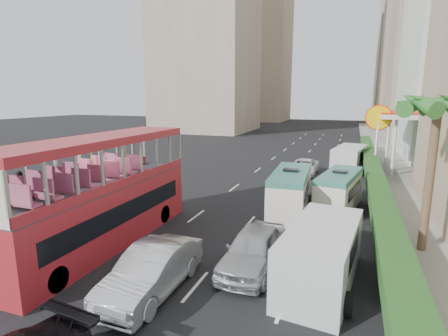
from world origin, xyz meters
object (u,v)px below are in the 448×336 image
at_px(car_silver_lane_a, 153,292).
at_px(van_asset, 304,174).
at_px(panel_van_far, 349,159).
at_px(palm_tree, 430,179).
at_px(minibus_near, 290,193).
at_px(car_silver_lane_b, 253,268).
at_px(double_decker_bus, 102,192).
at_px(minibus_far, 339,192).
at_px(panel_van_near, 321,255).
at_px(shell_station, 415,143).

bearing_deg(car_silver_lane_a, van_asset, 83.70).
bearing_deg(panel_van_far, palm_tree, -69.15).
bearing_deg(minibus_near, panel_van_far, 74.88).
bearing_deg(panel_van_far, van_asset, -131.06).
distance_m(car_silver_lane_b, panel_van_far, 21.79).
height_order(van_asset, minibus_near, minibus_near).
xyz_separation_m(double_decker_bus, minibus_far, (10.07, 8.97, -1.36)).
xyz_separation_m(car_silver_lane_b, van_asset, (-0.46, 18.50, 0.00)).
bearing_deg(panel_van_near, double_decker_bus, -174.51).
xyz_separation_m(van_asset, panel_van_far, (3.76, 3.01, 1.14)).
xyz_separation_m(minibus_far, palm_tree, (3.73, -4.97, 2.21)).
relative_size(minibus_far, panel_van_near, 0.96).
distance_m(van_asset, panel_van_near, 19.05).
bearing_deg(palm_tree, shell_station, 83.40).
bearing_deg(panel_van_far, shell_station, 24.31).
xyz_separation_m(double_decker_bus, car_silver_lane_b, (7.20, 0.11, -2.53)).
bearing_deg(car_silver_lane_b, palm_tree, 32.55).
distance_m(palm_tree, shell_station, 19.14).
relative_size(double_decker_bus, van_asset, 2.29).
bearing_deg(double_decker_bus, panel_van_far, 64.10).
bearing_deg(shell_station, van_asset, -154.64).
bearing_deg(minibus_far, shell_station, 77.08).
xyz_separation_m(van_asset, palm_tree, (7.06, -14.61, 3.38)).
distance_m(car_silver_lane_a, palm_tree, 12.18).
height_order(car_silver_lane_a, car_silver_lane_b, same).
relative_size(double_decker_bus, panel_van_far, 1.93).
bearing_deg(double_decker_bus, minibus_far, 41.71).
xyz_separation_m(minibus_near, panel_van_far, (3.11, 14.22, -0.14)).
bearing_deg(van_asset, panel_van_far, 39.92).
bearing_deg(van_asset, car_silver_lane_b, -87.34).
height_order(car_silver_lane_a, panel_van_near, panel_van_near).
height_order(minibus_far, panel_van_far, minibus_far).
distance_m(double_decker_bus, car_silver_lane_a, 5.77).
bearing_deg(double_decker_bus, palm_tree, 16.16).
bearing_deg(minibus_far, panel_van_near, -81.48).
xyz_separation_m(minibus_near, shell_station, (8.60, 15.60, 1.47)).
bearing_deg(double_decker_bus, van_asset, 70.09).
bearing_deg(panel_van_near, minibus_far, 94.91).
distance_m(minibus_near, panel_van_near, 7.94).
height_order(double_decker_bus, panel_van_far, double_decker_bus).
relative_size(double_decker_bus, palm_tree, 1.72).
bearing_deg(minibus_far, double_decker_bus, -128.29).
height_order(double_decker_bus, minibus_near, double_decker_bus).
height_order(double_decker_bus, van_asset, double_decker_bus).
relative_size(car_silver_lane_b, panel_van_near, 0.87).
bearing_deg(car_silver_lane_b, van_asset, 93.45).
xyz_separation_m(panel_van_near, shell_station, (6.17, 23.15, 1.65)).
bearing_deg(double_decker_bus, car_silver_lane_a, -33.49).
height_order(minibus_near, panel_van_far, minibus_near).
height_order(van_asset, shell_station, shell_station).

